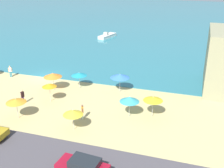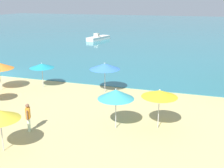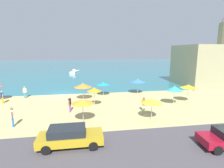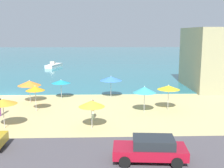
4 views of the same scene
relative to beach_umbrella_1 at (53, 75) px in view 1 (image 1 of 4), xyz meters
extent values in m
plane|color=tan|center=(-3.43, 3.65, -2.08)|extent=(160.00, 160.00, 0.00)
cube|color=teal|center=(-3.43, 58.65, -2.06)|extent=(150.00, 110.00, 0.05)
cylinder|color=#B2B2B7|center=(0.00, 0.00, -1.14)|extent=(0.05, 0.05, 1.88)
cone|color=orange|center=(0.00, 0.00, 0.00)|extent=(2.39, 2.39, 0.51)
sphere|color=silver|center=(0.00, 0.00, 0.28)|extent=(0.08, 0.08, 0.08)
cylinder|color=#B2B2B7|center=(1.37, -3.32, -1.07)|extent=(0.05, 0.05, 2.02)
cone|color=orange|center=(1.37, -3.32, 0.09)|extent=(1.75, 1.75, 0.41)
sphere|color=silver|center=(1.37, -3.32, 0.32)|extent=(0.08, 0.08, 0.08)
cylinder|color=#B2B2B7|center=(3.01, 1.69, -1.18)|extent=(0.05, 0.05, 1.80)
cone|color=teal|center=(3.01, 1.69, -0.15)|extent=(2.09, 2.09, 0.36)
sphere|color=silver|center=(3.01, 1.69, 0.06)|extent=(0.08, 0.08, 0.08)
cylinder|color=#B2B2B7|center=(0.02, -8.00, -1.10)|extent=(0.05, 0.05, 1.96)
cone|color=orange|center=(0.02, -8.00, 0.02)|extent=(2.14, 2.14, 0.38)
sphere|color=silver|center=(0.02, -8.00, 0.24)|extent=(0.08, 0.08, 0.08)
cylinder|color=#B2B2B7|center=(6.76, -8.31, -1.19)|extent=(0.05, 0.05, 1.77)
cone|color=gold|center=(6.76, -8.31, -0.12)|extent=(2.00, 2.00, 0.48)
sphere|color=silver|center=(6.76, -8.31, 0.15)|extent=(0.08, 0.08, 0.08)
cylinder|color=#B2B2B7|center=(13.79, -3.30, -1.07)|extent=(0.05, 0.05, 2.03)
cone|color=gold|center=(13.79, -3.30, 0.09)|extent=(2.10, 2.10, 0.39)
sphere|color=silver|center=(13.79, -3.30, 0.31)|extent=(0.08, 0.08, 0.08)
cylinder|color=#B2B2B7|center=(11.40, -4.08, -1.12)|extent=(0.05, 0.05, 1.92)
cone|color=teal|center=(11.40, -4.08, 0.06)|extent=(2.12, 2.12, 0.54)
sphere|color=silver|center=(11.40, -4.08, 0.36)|extent=(0.08, 0.08, 0.08)
cylinder|color=#B2B2B7|center=(8.54, 2.15, -1.09)|extent=(0.05, 0.05, 1.98)
cone|color=#3773CD|center=(8.54, 2.15, 0.08)|extent=(2.47, 2.47, 0.47)
sphere|color=silver|center=(8.54, 2.15, 0.35)|extent=(0.08, 0.08, 0.08)
cylinder|color=teal|center=(-8.29, 2.33, -1.66)|extent=(0.14, 0.14, 0.83)
cylinder|color=teal|center=(-8.44, 2.23, -1.66)|extent=(0.14, 0.14, 0.83)
cube|color=silver|center=(-8.37, 2.28, -0.92)|extent=(0.42, 0.38, 0.66)
sphere|color=tan|center=(-8.37, 2.28, -0.45)|extent=(0.22, 0.22, 0.22)
cylinder|color=tan|center=(-8.17, 2.41, -0.97)|extent=(0.09, 0.09, 0.59)
cylinder|color=tan|center=(-8.57, 2.15, -0.97)|extent=(0.09, 0.09, 0.59)
cylinder|color=#DDF8D2|center=(6.78, -6.09, -1.67)|extent=(0.14, 0.14, 0.81)
cylinder|color=#DDF8D2|center=(6.70, -5.93, -1.67)|extent=(0.14, 0.14, 0.81)
cube|color=orange|center=(6.74, -6.01, -0.95)|extent=(0.35, 0.42, 0.64)
sphere|color=brown|center=(6.74, -6.01, -0.49)|extent=(0.22, 0.22, 0.22)
cylinder|color=brown|center=(6.84, -6.23, -1.00)|extent=(0.09, 0.09, 0.58)
cylinder|color=brown|center=(6.64, -5.79, -1.00)|extent=(0.09, 0.09, 0.58)
cylinder|color=purple|center=(-1.49, -4.91, -1.65)|extent=(0.14, 0.14, 0.87)
cylinder|color=purple|center=(-1.44, -4.74, -1.65)|extent=(0.14, 0.14, 0.87)
cube|color=black|center=(-1.46, -4.83, -0.87)|extent=(0.31, 0.41, 0.69)
sphere|color=tan|center=(-1.46, -4.83, -0.39)|extent=(0.22, 0.22, 0.22)
cylinder|color=tan|center=(-1.53, -5.06, -0.92)|extent=(0.09, 0.09, 0.62)
cylinder|color=tan|center=(-1.40, -4.59, -0.92)|extent=(0.09, 0.09, 0.62)
cube|color=maroon|center=(10.21, -14.13, -1.43)|extent=(4.25, 2.08, 0.55)
cube|color=#1E2328|center=(10.42, -14.15, -0.89)|extent=(2.43, 1.72, 0.53)
cylinder|color=black|center=(8.89, -13.19, -1.70)|extent=(0.66, 0.27, 0.64)
cylinder|color=black|center=(0.72, -11.36, -1.70)|extent=(0.64, 0.22, 0.64)
cube|color=silver|center=(-2.61, 30.32, -1.74)|extent=(2.91, 5.66, 0.58)
cube|color=silver|center=(-1.87, 33.15, -1.68)|extent=(0.97, 0.65, 0.35)
cube|color=silver|center=(-2.61, 30.32, -1.41)|extent=(2.99, 5.68, 0.08)
cube|color=#B2AD9E|center=(-2.75, 29.80, -1.09)|extent=(1.07, 0.82, 0.72)
camera|label=1|loc=(17.76, -30.31, 13.12)|focal=45.00mm
camera|label=2|loc=(15.87, -18.65, 5.30)|focal=45.00mm
camera|label=3|loc=(0.27, -24.02, 4.71)|focal=28.00mm
camera|label=4|loc=(7.56, -28.92, 5.16)|focal=45.00mm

